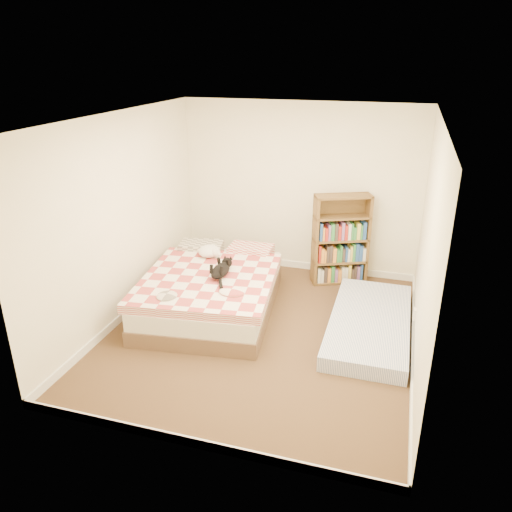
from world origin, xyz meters
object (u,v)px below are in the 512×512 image
(floor_mattress, at_px, (370,324))
(bed, at_px, (213,289))
(bookshelf, at_px, (340,249))
(black_cat, at_px, (222,269))
(white_dog, at_px, (209,251))

(floor_mattress, bearing_deg, bed, 179.36)
(bed, height_order, floor_mattress, bed)
(bookshelf, relative_size, black_cat, 1.82)
(bookshelf, xyz_separation_m, black_cat, (-1.29, -1.38, 0.10))
(black_cat, height_order, white_dog, black_cat)
(bed, xyz_separation_m, floor_mattress, (2.01, -0.02, -0.17))
(bed, relative_size, black_cat, 3.29)
(bookshelf, relative_size, white_dog, 3.24)
(bookshelf, distance_m, floor_mattress, 1.48)
(bed, relative_size, floor_mattress, 1.16)
(floor_mattress, xyz_separation_m, black_cat, (-1.85, -0.07, 0.51))
(floor_mattress, bearing_deg, white_dog, 168.48)
(black_cat, distance_m, white_dog, 0.64)
(bookshelf, distance_m, black_cat, 1.89)
(bed, distance_m, white_dog, 0.59)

